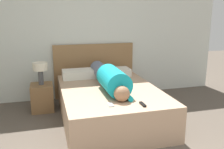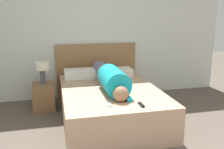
% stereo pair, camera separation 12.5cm
% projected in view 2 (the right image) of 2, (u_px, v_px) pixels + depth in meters
% --- Properties ---
extents(wall_back, '(5.47, 0.06, 2.60)m').
position_uv_depth(wall_back, '(86.00, 30.00, 4.69)').
color(wall_back, silver).
rests_on(wall_back, ground_plane).
extents(bed, '(1.42, 2.01, 0.50)m').
position_uv_depth(bed, '(110.00, 104.00, 3.83)').
color(bed, tan).
rests_on(bed, ground_plane).
extents(headboard, '(1.54, 0.04, 1.03)m').
position_uv_depth(headboard, '(97.00, 70.00, 4.85)').
color(headboard, olive).
rests_on(headboard, ground_plane).
extents(nightstand, '(0.36, 0.38, 0.45)m').
position_uv_depth(nightstand, '(44.00, 97.00, 4.23)').
color(nightstand, brown).
rests_on(nightstand, ground_plane).
extents(table_lamp, '(0.24, 0.24, 0.37)m').
position_uv_depth(table_lamp, '(42.00, 68.00, 4.11)').
color(table_lamp, '#4C4C51').
rests_on(table_lamp, nightstand).
extents(person_lying, '(0.35, 1.64, 0.35)m').
position_uv_depth(person_lying, '(110.00, 78.00, 3.77)').
color(person_lying, '#936B4C').
rests_on(person_lying, bed).
extents(pillow_near_headboard, '(0.59, 0.32, 0.15)m').
position_uv_depth(pillow_near_headboard, '(81.00, 74.00, 4.37)').
color(pillow_near_headboard, silver).
rests_on(pillow_near_headboard, bed).
extents(pillow_second, '(0.56, 0.32, 0.13)m').
position_uv_depth(pillow_second, '(116.00, 72.00, 4.51)').
color(pillow_second, silver).
rests_on(pillow_second, bed).
extents(tv_remote, '(0.04, 0.15, 0.02)m').
position_uv_depth(tv_remote, '(141.00, 105.00, 3.06)').
color(tv_remote, black).
rests_on(tv_remote, bed).
extents(cell_phone, '(0.06, 0.13, 0.01)m').
position_uv_depth(cell_phone, '(109.00, 105.00, 3.07)').
color(cell_phone, '#B2B7BC').
rests_on(cell_phone, bed).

